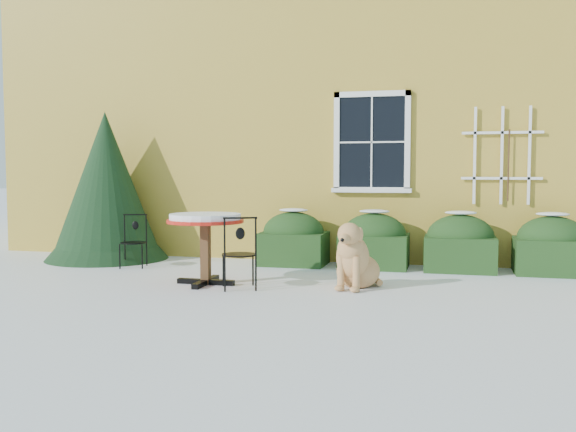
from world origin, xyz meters
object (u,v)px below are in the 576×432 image
(patio_chair_far, at_px, (134,241))
(evergreen_shrub, at_px, (106,200))
(patio_chair_near, at_px, (239,253))
(dog, at_px, (355,261))
(bistro_table, at_px, (205,226))

(patio_chair_far, bearing_deg, evergreen_shrub, 125.20)
(patio_chair_near, relative_size, patio_chair_far, 1.13)
(evergreen_shrub, height_order, dog, evergreen_shrub)
(evergreen_shrub, relative_size, patio_chair_far, 3.04)
(patio_chair_far, relative_size, dog, 0.88)
(patio_chair_near, bearing_deg, dog, 173.04)
(bistro_table, relative_size, patio_chair_near, 1.09)
(patio_chair_far, bearing_deg, dog, -30.41)
(patio_chair_near, bearing_deg, bistro_table, -44.27)
(evergreen_shrub, xyz_separation_m, dog, (4.53, -1.73, -0.66))
(bistro_table, xyz_separation_m, patio_chair_far, (-1.67, 1.18, -0.37))
(dog, bearing_deg, evergreen_shrub, 171.50)
(bistro_table, height_order, patio_chair_far, bistro_table)
(patio_chair_near, height_order, patio_chair_far, patio_chair_near)
(evergreen_shrub, xyz_separation_m, bistro_table, (2.56, -1.92, -0.23))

